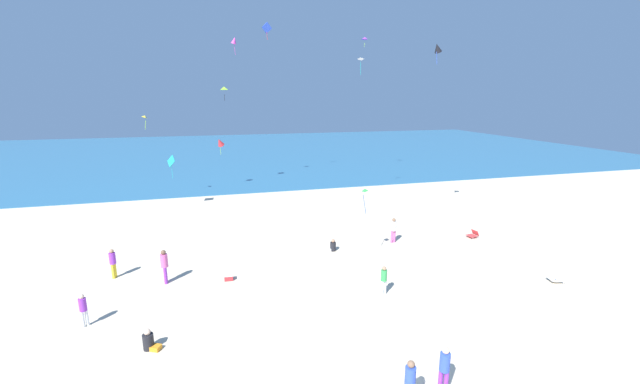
% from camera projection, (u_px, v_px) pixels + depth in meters
% --- Properties ---
extents(ground_plane, '(120.00, 120.00, 0.00)m').
position_uv_depth(ground_plane, '(313.00, 250.00, 23.77)').
color(ground_plane, beige).
extents(ocean_water, '(120.00, 60.00, 0.05)m').
position_uv_depth(ocean_water, '(247.00, 151.00, 66.36)').
color(ocean_water, teal).
rests_on(ocean_water, ground_plane).
extents(beach_chair_near_camera, '(0.74, 0.68, 0.53)m').
position_uv_depth(beach_chair_near_camera, '(554.00, 278.00, 19.64)').
color(beach_chair_near_camera, white).
rests_on(beach_chair_near_camera, ground_plane).
extents(beach_chair_far_left, '(0.75, 0.65, 0.49)m').
position_uv_depth(beach_chair_far_left, '(473.00, 234.00, 25.89)').
color(beach_chair_far_left, '#D13D3D').
rests_on(beach_chair_far_left, ground_plane).
extents(cooler_box, '(0.45, 0.34, 0.29)m').
position_uv_depth(cooler_box, '(229.00, 277.00, 19.88)').
color(cooler_box, red).
rests_on(cooler_box, ground_plane).
extents(person_0, '(0.65, 0.47, 0.74)m').
position_uv_depth(person_0, '(332.00, 246.00, 23.65)').
color(person_0, black).
rests_on(person_0, ground_plane).
extents(person_1, '(0.74, 0.61, 0.82)m').
position_uv_depth(person_1, '(149.00, 342.00, 14.42)').
color(person_1, black).
rests_on(person_1, ground_plane).
extents(person_2, '(0.45, 0.45, 1.61)m').
position_uv_depth(person_2, '(444.00, 367.00, 12.14)').
color(person_2, purple).
rests_on(person_2, ground_plane).
extents(person_3, '(0.40, 0.40, 1.56)m').
position_uv_depth(person_3, '(113.00, 261.00, 19.97)').
color(person_3, yellow).
rests_on(person_3, ground_plane).
extents(person_4, '(0.37, 0.37, 1.75)m').
position_uv_depth(person_4, '(164.00, 264.00, 19.38)').
color(person_4, purple).
rests_on(person_4, ground_plane).
extents(person_5, '(0.29, 0.29, 1.40)m').
position_uv_depth(person_5, '(384.00, 278.00, 18.32)').
color(person_5, white).
rests_on(person_5, ground_plane).
extents(person_6, '(0.40, 0.40, 1.42)m').
position_uv_depth(person_6, '(83.00, 308.00, 15.72)').
color(person_6, white).
rests_on(person_6, ground_plane).
extents(person_7, '(0.44, 0.44, 1.62)m').
position_uv_depth(person_7, '(410.00, 381.00, 11.52)').
color(person_7, green).
rests_on(person_7, ground_plane).
extents(person_8, '(0.32, 0.32, 1.61)m').
position_uv_depth(person_8, '(393.00, 229.00, 24.84)').
color(person_8, '#D8599E').
rests_on(person_8, ground_plane).
extents(kite_magenta, '(0.83, 0.78, 1.68)m').
position_uv_depth(kite_magenta, '(234.00, 40.00, 37.36)').
color(kite_magenta, '#DB3DA8').
extents(kite_lime, '(1.00, 1.04, 1.33)m').
position_uv_depth(kite_lime, '(224.00, 88.00, 37.43)').
color(kite_lime, '#99DB33').
extents(kite_purple, '(0.69, 0.80, 1.02)m').
position_uv_depth(kite_purple, '(365.00, 38.00, 41.62)').
color(kite_purple, purple).
extents(kite_teal, '(0.65, 0.81, 1.89)m').
position_uv_depth(kite_teal, '(171.00, 161.00, 31.43)').
color(kite_teal, '#1EADAD').
extents(kite_blue, '(1.09, 0.35, 1.69)m').
position_uv_depth(kite_blue, '(267.00, 28.00, 39.61)').
color(kite_blue, blue).
extents(kite_white, '(0.53, 0.49, 1.43)m').
position_uv_depth(kite_white, '(361.00, 59.00, 32.52)').
color(kite_white, white).
extents(kite_red, '(1.06, 1.13, 1.74)m').
position_uv_depth(kite_red, '(220.00, 142.00, 38.74)').
color(kite_red, red).
extents(kite_black, '(0.85, 0.77, 1.40)m').
position_uv_depth(kite_black, '(437.00, 48.00, 25.98)').
color(kite_black, black).
extents(kite_yellow, '(0.55, 0.60, 1.21)m').
position_uv_depth(kite_yellow, '(145.00, 117.00, 32.92)').
color(kite_yellow, yellow).
extents(kite_green, '(0.43, 0.47, 1.43)m').
position_uv_depth(kite_green, '(365.00, 191.00, 21.33)').
color(kite_green, green).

